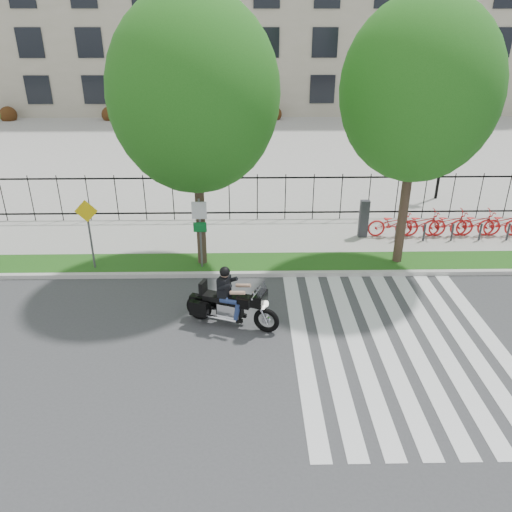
{
  "coord_description": "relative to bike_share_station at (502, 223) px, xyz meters",
  "views": [
    {
      "loc": [
        0.77,
        -11.14,
        7.96
      ],
      "look_at": [
        1.03,
        3.0,
        1.29
      ],
      "focal_mm": 35.0,
      "sensor_mm": 36.0,
      "label": 1
    }
  ],
  "objects": [
    {
      "name": "plaza",
      "position": [
        -10.91,
        17.8,
        -0.63
      ],
      "size": [
        80.0,
        34.0,
        0.1
      ],
      "primitive_type": "cube",
      "color": "gray",
      "rests_on": "ground"
    },
    {
      "name": "bike_share_station",
      "position": [
        0.0,
        0.0,
        0.0
      ],
      "size": [
        11.19,
        0.89,
        1.5
      ],
      "color": "#2D2D33",
      "rests_on": "sidewalk"
    },
    {
      "name": "motorcycle_rider",
      "position": [
        -10.63,
        -6.11,
        0.05
      ],
      "size": [
        2.73,
        1.43,
        2.21
      ],
      "color": "black",
      "rests_on": "ground"
    },
    {
      "name": "ground",
      "position": [
        -10.91,
        -7.2,
        -0.68
      ],
      "size": [
        120.0,
        120.0,
        0.0
      ],
      "primitive_type": "plane",
      "color": "#3B3C3E",
      "rests_on": "ground"
    },
    {
      "name": "lamp_post_right",
      "position": [
        -0.91,
        4.8,
        2.52
      ],
      "size": [
        1.06,
        0.7,
        4.25
      ],
      "color": "black",
      "rests_on": "ground"
    },
    {
      "name": "crosswalk_stripes",
      "position": [
        -6.09,
        -7.2,
        -0.68
      ],
      "size": [
        5.7,
        8.0,
        0.01
      ],
      "primitive_type": null,
      "color": "silver",
      "rests_on": "ground"
    },
    {
      "name": "sign_pole_regulatory",
      "position": [
        -11.75,
        -2.62,
        1.06
      ],
      "size": [
        0.5,
        0.09,
        2.5
      ],
      "color": "#59595B",
      "rests_on": "grass_verge"
    },
    {
      "name": "curb",
      "position": [
        -10.91,
        -3.1,
        -0.61
      ],
      "size": [
        60.0,
        0.2,
        0.15
      ],
      "primitive_type": "cube",
      "color": "#BBB7B0",
      "rests_on": "ground"
    },
    {
      "name": "sidewalk",
      "position": [
        -10.91,
        0.25,
        -0.61
      ],
      "size": [
        60.0,
        3.5,
        0.15
      ],
      "primitive_type": "cube",
      "color": "gray",
      "rests_on": "ground"
    },
    {
      "name": "street_tree_1",
      "position": [
        -11.76,
        -2.25,
        5.22
      ],
      "size": [
        5.35,
        5.35,
        8.84
      ],
      "color": "#36281D",
      "rests_on": "grass_verge"
    },
    {
      "name": "grass_verge",
      "position": [
        -10.91,
        -2.25,
        -0.61
      ],
      "size": [
        60.0,
        1.5,
        0.15
      ],
      "primitive_type": "cube",
      "color": "#1D4912",
      "rests_on": "ground"
    },
    {
      "name": "iron_fence",
      "position": [
        -10.91,
        2.0,
        0.47
      ],
      "size": [
        30.0,
        0.06,
        2.0
      ],
      "primitive_type": null,
      "color": "black",
      "rests_on": "sidewalk"
    },
    {
      "name": "sign_pole_warning",
      "position": [
        -15.5,
        -2.62,
        1.06
      ],
      "size": [
        0.78,
        0.09,
        2.49
      ],
      "color": "#59595B",
      "rests_on": "grass_verge"
    },
    {
      "name": "street_tree_2",
      "position": [
        -4.77,
        -2.25,
        5.32
      ],
      "size": [
        4.97,
        4.97,
        8.72
      ],
      "color": "#36281D",
      "rests_on": "grass_verge"
    }
  ]
}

